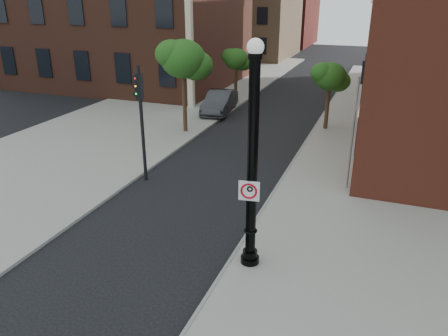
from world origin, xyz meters
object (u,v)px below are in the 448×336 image
at_px(no_parking_sign, 249,191).
at_px(parked_car, 220,102).
at_px(lamppost, 252,172).
at_px(traffic_signal_right, 363,90).
at_px(traffic_signal_left, 140,106).

xyz_separation_m(no_parking_sign, parked_car, (-7.30, 16.49, -1.83)).
xyz_separation_m(lamppost, no_parking_sign, (-0.02, -0.17, -0.51)).
distance_m(lamppost, parked_car, 18.04).
xyz_separation_m(lamppost, traffic_signal_right, (2.15, 10.52, 0.36)).
distance_m(parked_car, traffic_signal_right, 11.43).
relative_size(no_parking_sign, traffic_signal_left, 0.12).
bearing_deg(no_parking_sign, traffic_signal_left, 134.49).
relative_size(traffic_signal_left, traffic_signal_right, 0.97).
xyz_separation_m(no_parking_sign, traffic_signal_right, (2.18, 10.69, 0.87)).
distance_m(lamppost, traffic_signal_right, 10.74).
height_order(traffic_signal_left, traffic_signal_right, traffic_signal_right).
height_order(no_parking_sign, parked_car, no_parking_sign).
relative_size(lamppost, traffic_signal_right, 1.31).
bearing_deg(lamppost, traffic_signal_left, 144.02).
xyz_separation_m(traffic_signal_left, traffic_signal_right, (8.42, 5.97, 0.09)).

